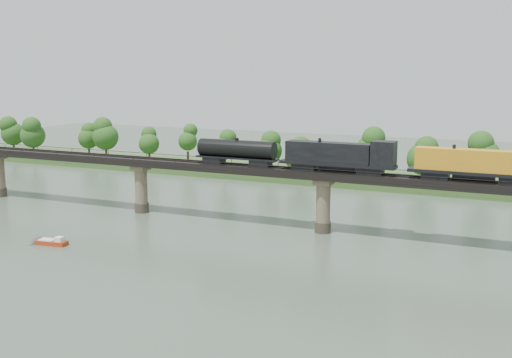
% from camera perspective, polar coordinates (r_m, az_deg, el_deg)
% --- Properties ---
extents(ground, '(400.00, 400.00, 0.00)m').
position_cam_1_polar(ground, '(92.51, -0.16, -9.02)').
color(ground, '#39483A').
rests_on(ground, ground).
extents(far_bank, '(300.00, 24.00, 1.60)m').
position_cam_1_polar(far_bank, '(170.96, 11.94, -0.17)').
color(far_bank, '#315120').
rests_on(far_bank, ground).
extents(bridge, '(236.00, 30.00, 11.50)m').
position_cam_1_polar(bridge, '(117.99, 6.00, -2.17)').
color(bridge, '#473A2D').
rests_on(bridge, ground).
extents(bridge_superstructure, '(220.00, 4.90, 0.75)m').
position_cam_1_polar(bridge_superstructure, '(116.84, 6.05, 0.87)').
color(bridge_superstructure, black).
rests_on(bridge_superstructure, bridge).
extents(far_treeline, '(289.06, 17.54, 13.60)m').
position_cam_1_polar(far_treeline, '(167.47, 8.95, 2.50)').
color(far_treeline, '#382619').
rests_on(far_treeline, far_bank).
extents(freight_train, '(85.98, 3.35, 5.92)m').
position_cam_1_polar(freight_train, '(112.03, 14.97, 1.51)').
color(freight_train, black).
rests_on(freight_train, bridge).
extents(motorboat, '(5.60, 2.61, 1.51)m').
position_cam_1_polar(motorboat, '(115.67, -17.66, -5.35)').
color(motorboat, '#A13012').
rests_on(motorboat, ground).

